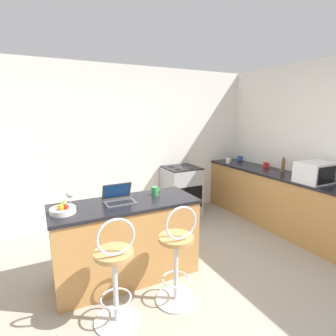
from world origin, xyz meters
The scene contains 16 objects.
ground_plane centered at (0.00, 0.00, 0.00)m, with size 20.00×20.00×0.00m, color gray.
wall_back centered at (0.00, 2.47, 1.30)m, with size 12.00×0.06×2.60m.
breakfast_bar centered at (-0.55, 0.77, 0.44)m, with size 1.57×0.62×0.89m.
counter_right centered at (2.10, 0.97, 0.44)m, with size 0.61×2.97×0.89m.
bar_stool_near centered at (-0.85, 0.15, 0.48)m, with size 0.40×0.40×1.02m.
bar_stool_far centered at (-0.25, 0.15, 0.48)m, with size 0.40×0.40×1.02m.
laptop centered at (-0.60, 0.82, 0.94)m, with size 0.32×0.26×0.20m.
microwave centered at (2.07, 0.38, 1.03)m, with size 0.50×0.37×0.29m.
stove_range centered at (0.93, 2.12, 0.44)m, with size 0.59×0.59×0.89m.
mug_red centered at (2.24, 1.42, 0.93)m, with size 0.11×0.09×0.09m.
mug_green centered at (-0.16, 0.86, 0.94)m, with size 0.10×0.08×0.10m.
mug_blue centered at (2.33, 2.19, 0.93)m, with size 0.10×0.09×0.09m.
pepper_mill centered at (2.23, 1.06, 1.00)m, with size 0.06×0.06×0.24m.
mug_white centered at (1.92, 2.05, 0.94)m, with size 0.10×0.08×0.10m.
wine_glass_short centered at (-1.08, 0.95, 1.00)m, with size 0.08×0.08×0.16m.
fruit_bowl centered at (-1.18, 0.74, 0.92)m, with size 0.24×0.24×0.11m.
Camera 1 is at (-1.35, -1.84, 1.84)m, focal length 28.00 mm.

